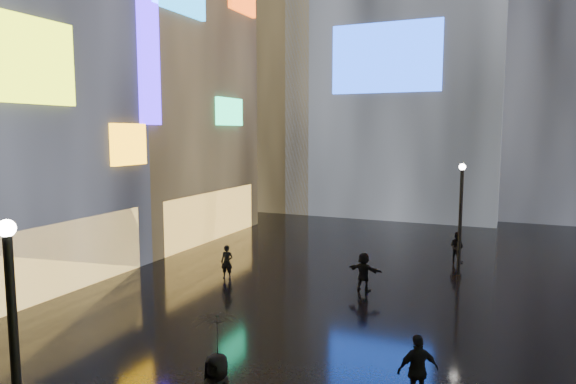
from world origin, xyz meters
The scene contains 10 objects.
ground centered at (0.00, 20.00, 0.00)m, with size 140.00×140.00×0.00m, color black.
building_left_far centered at (-15.98, 26.00, 10.98)m, with size 10.28×12.00×22.00m.
tower_flank_left centered at (-14.00, 42.00, 13.00)m, with size 10.00×10.00×26.00m, color black.
lamp_near centered at (-2.08, 5.00, 2.94)m, with size 0.30×0.30×5.20m.
lamp_far centered at (3.61, 23.80, 2.94)m, with size 0.30×0.30×5.20m.
pedestrian_3 centered at (3.74, 11.30, 0.89)m, with size 1.04×0.43×1.77m, color black.
pedestrian_5 centered at (0.16, 19.67, 0.81)m, with size 1.51×0.48×1.62m, color black.
pedestrian_6 centered at (-6.03, 18.97, 0.76)m, with size 0.55×0.36×1.52m, color black.
pedestrian_7 centered at (3.30, 26.31, 0.77)m, with size 0.75×0.59×1.55m, color black.
umbrella_2 centered at (-0.02, 8.16, 2.37)m, with size 0.98×1.00×0.90m, color black.
Camera 1 is at (5.53, -0.85, 6.64)m, focal length 32.00 mm.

